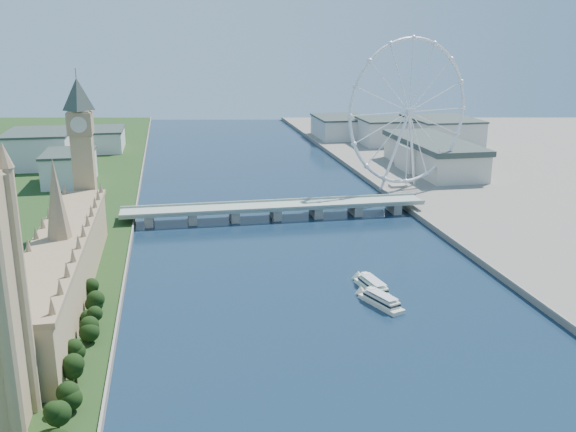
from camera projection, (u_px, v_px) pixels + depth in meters
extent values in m
cube|color=tan|center=(63.00, 269.00, 316.96)|extent=(24.00, 200.00, 28.00)
cone|color=#937A59|center=(56.00, 199.00, 307.10)|extent=(12.00, 12.00, 40.00)
cube|color=tan|center=(85.00, 173.00, 411.96)|extent=(13.00, 13.00, 80.00)
cube|color=#937A59|center=(80.00, 123.00, 403.19)|extent=(15.00, 15.00, 14.00)
pyramid|color=#2D3833|center=(76.00, 78.00, 395.52)|extent=(20.02, 20.02, 20.00)
cube|color=gray|center=(275.00, 206.00, 464.66)|extent=(220.00, 22.00, 2.00)
cube|color=gray|center=(149.00, 219.00, 450.18)|extent=(6.00, 20.00, 7.50)
cube|color=gray|center=(192.00, 217.00, 455.44)|extent=(6.00, 20.00, 7.50)
cube|color=gray|center=(234.00, 215.00, 460.70)|extent=(6.00, 20.00, 7.50)
cube|color=gray|center=(275.00, 213.00, 465.96)|extent=(6.00, 20.00, 7.50)
cube|color=gray|center=(316.00, 211.00, 471.22)|extent=(6.00, 20.00, 7.50)
cube|color=gray|center=(355.00, 209.00, 476.47)|extent=(6.00, 20.00, 7.50)
cube|color=gray|center=(393.00, 207.00, 481.73)|extent=(6.00, 20.00, 7.50)
torus|color=silver|center=(409.00, 112.00, 521.39)|extent=(113.60, 39.12, 118.60)
cylinder|color=silver|center=(409.00, 112.00, 521.39)|extent=(7.25, 6.61, 6.00)
cube|color=gray|center=(398.00, 186.00, 547.86)|extent=(14.00, 10.00, 2.00)
cube|color=beige|center=(70.00, 169.00, 557.49)|extent=(40.00, 60.00, 26.00)
cube|color=beige|center=(40.00, 149.00, 634.76)|extent=(60.00, 80.00, 32.00)
cube|color=beige|center=(100.00, 140.00, 720.54)|extent=(50.00, 70.00, 22.00)
cube|color=beige|center=(387.00, 132.00, 758.64)|extent=(60.00, 60.00, 28.00)
cube|color=beige|center=(441.00, 132.00, 749.97)|extent=(70.00, 90.00, 30.00)
cube|color=beige|center=(341.00, 128.00, 808.92)|extent=(60.00, 80.00, 24.00)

